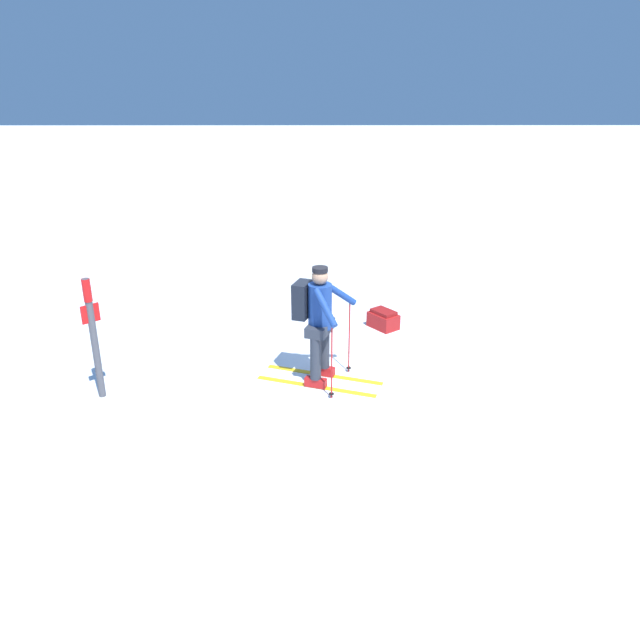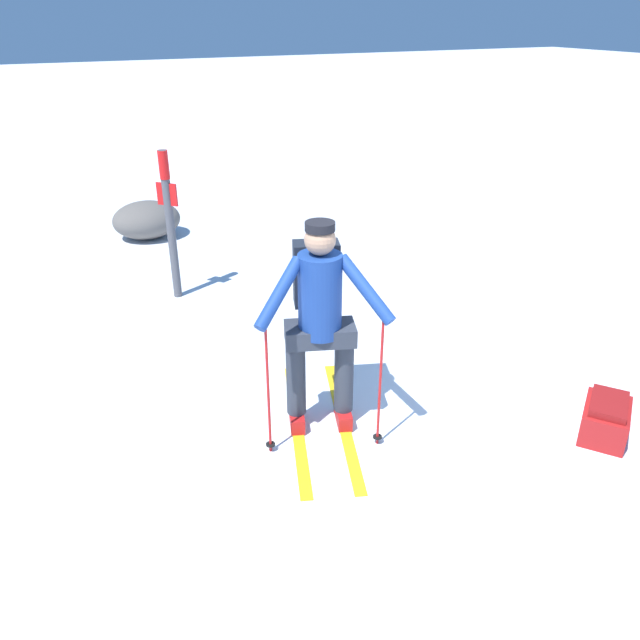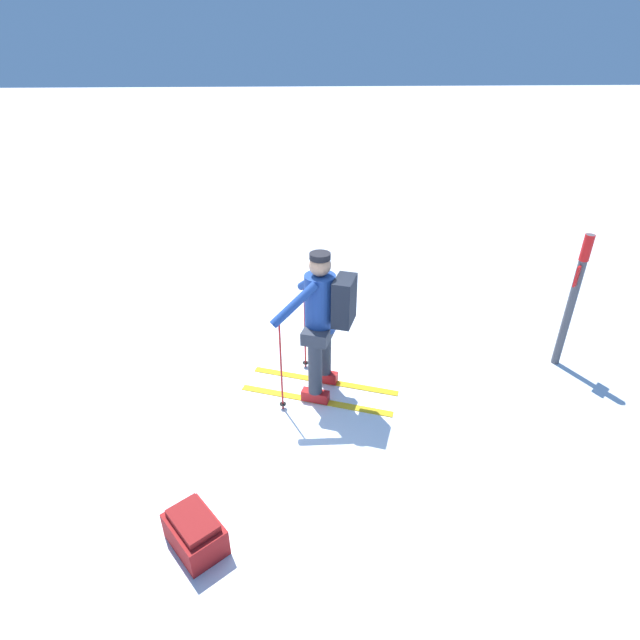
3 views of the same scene
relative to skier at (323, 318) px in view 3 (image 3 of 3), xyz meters
name	(u,v)px [view 3 (image 3 of 3)]	position (x,y,z in m)	size (l,w,h in m)	color
ground_plane	(259,420)	(0.45, -0.70, -0.96)	(80.00, 80.00, 0.00)	white
skier	(323,318)	(0.00, 0.00, 0.00)	(1.08, 1.78, 1.67)	gold
dropped_backpack	(195,532)	(1.91, -1.11, -0.81)	(0.59, 0.56, 0.32)	maroon
trail_marker	(575,292)	(-0.42, 2.90, 0.01)	(0.18, 0.19, 1.66)	#4C4C51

